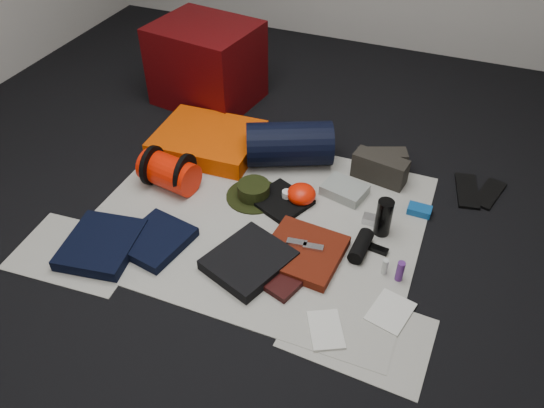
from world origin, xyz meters
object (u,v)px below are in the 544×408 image
at_px(sleeping_pad, 208,140).
at_px(stuff_sack, 169,172).
at_px(red_cabinet, 207,64).
at_px(water_bottle, 384,217).
at_px(paperback_book, 287,279).
at_px(navy_duffel, 289,144).
at_px(compact_camera, 372,220).

bearing_deg(sleeping_pad, stuff_sack, -94.02).
bearing_deg(red_cabinet, stuff_sack, -67.40).
distance_m(water_bottle, paperback_book, 0.57).
height_order(red_cabinet, paperback_book, red_cabinet).
relative_size(red_cabinet, water_bottle, 3.14).
height_order(navy_duffel, water_bottle, navy_duffel).
bearing_deg(water_bottle, red_cabinet, 147.96).
xyz_separation_m(sleeping_pad, paperback_book, (0.80, -0.80, -0.04)).
relative_size(red_cabinet, sleeping_pad, 1.05).
distance_m(red_cabinet, navy_duffel, 0.90).
distance_m(stuff_sack, paperback_book, 0.92).
height_order(water_bottle, paperback_book, water_bottle).
height_order(red_cabinet, compact_camera, red_cabinet).
bearing_deg(red_cabinet, paperback_book, -42.95).
xyz_separation_m(red_cabinet, compact_camera, (1.32, -0.81, -0.23)).
distance_m(water_bottle, compact_camera, 0.11).
bearing_deg(navy_duffel, water_bottle, -55.44).
distance_m(stuff_sack, water_bottle, 1.14).
bearing_deg(paperback_book, water_bottle, 74.19).
xyz_separation_m(stuff_sack, paperback_book, (0.83, -0.41, -0.08)).
bearing_deg(sleeping_pad, compact_camera, -15.03).
bearing_deg(paperback_book, navy_duffel, 128.25).
xyz_separation_m(sleeping_pad, navy_duffel, (0.49, 0.04, 0.07)).
xyz_separation_m(red_cabinet, paperback_book, (1.06, -1.33, -0.24)).
bearing_deg(stuff_sack, paperback_book, -26.16).
height_order(navy_duffel, paperback_book, navy_duffel).
distance_m(stuff_sack, navy_duffel, 0.68).
bearing_deg(water_bottle, navy_duffel, 148.81).
relative_size(stuff_sack, water_bottle, 1.56).
xyz_separation_m(water_bottle, paperback_book, (-0.32, -0.47, -0.08)).
relative_size(sleeping_pad, compact_camera, 6.28).
bearing_deg(red_cabinet, sleeping_pad, -55.24).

